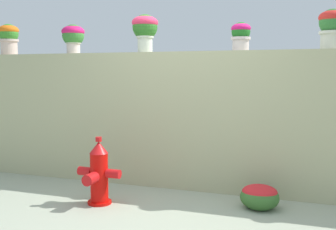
% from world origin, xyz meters
% --- Properties ---
extents(ground_plane, '(24.00, 24.00, 0.00)m').
position_xyz_m(ground_plane, '(0.00, 0.00, 0.00)').
color(ground_plane, '#969E88').
extents(stone_wall, '(6.24, 0.37, 1.67)m').
position_xyz_m(stone_wall, '(0.00, 1.01, 0.84)').
color(stone_wall, tan).
rests_on(stone_wall, ground).
extents(potted_plant_0, '(0.29, 0.29, 0.44)m').
position_xyz_m(potted_plant_0, '(-2.71, 1.02, 1.94)').
color(potted_plant_0, beige).
rests_on(potted_plant_0, stone_wall).
extents(potted_plant_1, '(0.31, 0.31, 0.39)m').
position_xyz_m(potted_plant_1, '(-1.64, 1.01, 1.92)').
color(potted_plant_1, beige).
rests_on(potted_plant_1, stone_wall).
extents(potted_plant_2, '(0.33, 0.33, 0.47)m').
position_xyz_m(potted_plant_2, '(-0.59, 0.99, 1.98)').
color(potted_plant_2, beige).
rests_on(potted_plant_2, stone_wall).
extents(potted_plant_3, '(0.23, 0.23, 0.33)m').
position_xyz_m(potted_plant_3, '(0.61, 1.02, 1.87)').
color(potted_plant_3, beige).
rests_on(potted_plant_3, stone_wall).
extents(potted_plant_4, '(0.30, 0.30, 0.43)m').
position_xyz_m(potted_plant_4, '(1.60, 1.01, 1.93)').
color(potted_plant_4, beige).
rests_on(potted_plant_4, stone_wall).
extents(fire_hydrant, '(0.50, 0.39, 0.74)m').
position_xyz_m(fire_hydrant, '(-0.73, 0.02, 0.33)').
color(fire_hydrant, red).
rests_on(fire_hydrant, ground).
extents(flower_bush_left, '(0.41, 0.37, 0.27)m').
position_xyz_m(flower_bush_left, '(0.93, 0.44, 0.14)').
color(flower_bush_left, '#36632A').
rests_on(flower_bush_left, ground).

